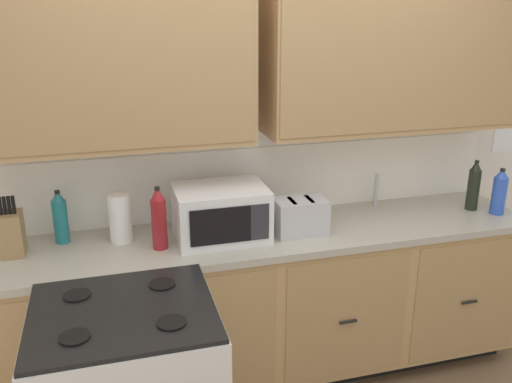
% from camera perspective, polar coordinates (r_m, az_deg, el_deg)
% --- Properties ---
extents(wall_unit, '(4.24, 0.40, 2.58)m').
position_cam_1_polar(wall_unit, '(3.00, -0.07, 10.56)').
color(wall_unit, white).
rests_on(wall_unit, ground_plane).
extents(counter_run, '(3.07, 0.64, 0.93)m').
position_cam_1_polar(counter_run, '(3.23, 0.91, -11.62)').
color(counter_run, black).
rests_on(counter_run, ground_plane).
extents(microwave, '(0.48, 0.37, 0.28)m').
position_cam_1_polar(microwave, '(2.91, -3.68, -2.20)').
color(microwave, white).
rests_on(microwave, counter_run).
extents(toaster, '(0.28, 0.18, 0.19)m').
position_cam_1_polar(toaster, '(2.99, 4.62, -2.55)').
color(toaster, '#B7B7BC').
rests_on(toaster, counter_run).
extents(knife_block, '(0.11, 0.14, 0.31)m').
position_cam_1_polar(knife_block, '(2.97, -24.03, -3.97)').
color(knife_block, '#9C794E').
rests_on(knife_block, counter_run).
extents(sink_faucet, '(0.02, 0.02, 0.20)m').
position_cam_1_polar(sink_faucet, '(3.45, 12.34, 0.12)').
color(sink_faucet, '#B2B5BA').
rests_on(sink_faucet, counter_run).
extents(paper_towel_roll, '(0.12, 0.12, 0.26)m').
position_cam_1_polar(paper_towel_roll, '(2.95, -13.93, -2.68)').
color(paper_towel_roll, white).
rests_on(paper_towel_roll, counter_run).
extents(bottle_blue, '(0.08, 0.08, 0.28)m').
position_cam_1_polar(bottle_blue, '(3.54, 23.94, -0.03)').
color(bottle_blue, blue).
rests_on(bottle_blue, counter_run).
extents(bottle_teal, '(0.08, 0.08, 0.29)m').
position_cam_1_polar(bottle_teal, '(3.02, -19.65, -2.53)').
color(bottle_teal, '#1E707A').
rests_on(bottle_teal, counter_run).
extents(bottle_dark, '(0.07, 0.07, 0.31)m').
position_cam_1_polar(bottle_dark, '(3.55, 21.66, 0.56)').
color(bottle_dark, black).
rests_on(bottle_dark, counter_run).
extents(bottle_red, '(0.08, 0.08, 0.33)m').
position_cam_1_polar(bottle_red, '(2.81, -10.04, -2.81)').
color(bottle_red, maroon).
rests_on(bottle_red, counter_run).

